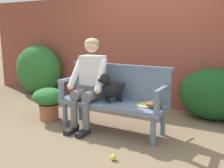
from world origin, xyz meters
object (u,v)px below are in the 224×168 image
garden_bench (112,106)px  potted_plant (49,100)px  tennis_ball (113,157)px  dog_on_bench (112,88)px  tennis_racket (150,104)px  person_seated (90,80)px  baseball_glove (154,105)px

garden_bench → potted_plant: (-1.13, -0.05, -0.06)m
tennis_ball → potted_plant: potted_plant is taller
tennis_ball → dog_on_bench: bearing=119.9°
tennis_racket → person_seated: bearing=-174.0°
dog_on_bench → tennis_racket: bearing=10.3°
dog_on_bench → baseball_glove: (0.62, -0.00, -0.16)m
baseball_glove → garden_bench: bearing=169.2°
garden_bench → person_seated: 0.49m
potted_plant → tennis_ball: bearing=-24.6°
potted_plant → tennis_racket: bearing=4.5°
baseball_glove → tennis_racket: bearing=124.4°
person_seated → dog_on_bench: bearing=-0.4°
dog_on_bench → tennis_ball: bearing=-60.1°
dog_on_bench → baseball_glove: bearing=-0.2°
baseball_glove → potted_plant: size_ratio=0.43×
person_seated → dog_on_bench: 0.37m
person_seated → garden_bench: bearing=2.0°
dog_on_bench → tennis_ball: dog_on_bench is taller
tennis_racket → tennis_ball: 0.94m
dog_on_bench → tennis_racket: size_ratio=0.70×
potted_plant → baseball_glove: bearing=1.0°
dog_on_bench → tennis_racket: (0.53, 0.10, -0.19)m
dog_on_bench → tennis_racket: 0.57m
person_seated → potted_plant: bearing=-177.4°
tennis_racket → baseball_glove: size_ratio=2.65×
dog_on_bench → tennis_ball: size_ratio=6.16×
tennis_racket → potted_plant: size_ratio=1.14×
tennis_racket → potted_plant: potted_plant is taller
baseball_glove → potted_plant: (-1.75, -0.03, -0.16)m
garden_bench → tennis_ball: 0.94m
tennis_ball → potted_plant: bearing=155.4°
baseball_glove → tennis_ball: (-0.19, -0.75, -0.44)m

